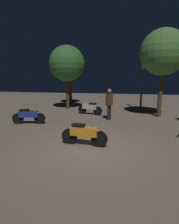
{
  "coord_description": "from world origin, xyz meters",
  "views": [
    {
      "loc": [
        1.05,
        -5.69,
        2.39
      ],
      "look_at": [
        -0.3,
        1.29,
        1.0
      ],
      "focal_mm": 29.42,
      "sensor_mm": 36.0,
      "label": 1
    }
  ],
  "objects_px": {
    "motorcycle_orange_foreground": "(84,133)",
    "person_bystander_far": "(109,102)",
    "motorcycle_white_parked_right": "(90,108)",
    "streetlamp_near": "(143,70)",
    "motorcycle_blue_parked_left": "(29,115)"
  },
  "relations": [
    {
      "from": "motorcycle_blue_parked_left",
      "to": "streetlamp_near",
      "type": "distance_m",
      "value": 8.04
    },
    {
      "from": "motorcycle_blue_parked_left",
      "to": "streetlamp_near",
      "type": "bearing_deg",
      "value": 27.86
    },
    {
      "from": "motorcycle_orange_foreground",
      "to": "motorcycle_white_parked_right",
      "type": "xyz_separation_m",
      "value": [
        -0.78,
        5.21,
        0.0
      ]
    },
    {
      "from": "motorcycle_blue_parked_left",
      "to": "streetlamp_near",
      "type": "relative_size",
      "value": 0.38
    },
    {
      "from": "motorcycle_orange_foreground",
      "to": "person_bystander_far",
      "type": "relative_size",
      "value": 0.97
    },
    {
      "from": "person_bystander_far",
      "to": "streetlamp_near",
      "type": "bearing_deg",
      "value": 89.09
    },
    {
      "from": "motorcycle_orange_foreground",
      "to": "motorcycle_blue_parked_left",
      "type": "relative_size",
      "value": 1.01
    },
    {
      "from": "person_bystander_far",
      "to": "motorcycle_orange_foreground",
      "type": "bearing_deg",
      "value": -67.82
    },
    {
      "from": "motorcycle_orange_foreground",
      "to": "person_bystander_far",
      "type": "xyz_separation_m",
      "value": [
        0.53,
        4.0,
        0.59
      ]
    },
    {
      "from": "motorcycle_blue_parked_left",
      "to": "person_bystander_far",
      "type": "height_order",
      "value": "person_bystander_far"
    },
    {
      "from": "motorcycle_white_parked_right",
      "to": "streetlamp_near",
      "type": "height_order",
      "value": "streetlamp_near"
    },
    {
      "from": "motorcycle_white_parked_right",
      "to": "streetlamp_near",
      "type": "bearing_deg",
      "value": -129.82
    },
    {
      "from": "motorcycle_orange_foreground",
      "to": "motorcycle_blue_parked_left",
      "type": "xyz_separation_m",
      "value": [
        -3.4,
        2.35,
        0.0
      ]
    },
    {
      "from": "motorcycle_white_parked_right",
      "to": "person_bystander_far",
      "type": "relative_size",
      "value": 0.94
    },
    {
      "from": "streetlamp_near",
      "to": "person_bystander_far",
      "type": "bearing_deg",
      "value": -120.62
    }
  ]
}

